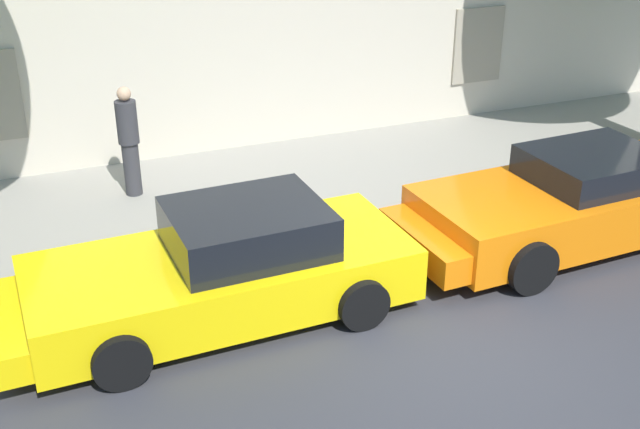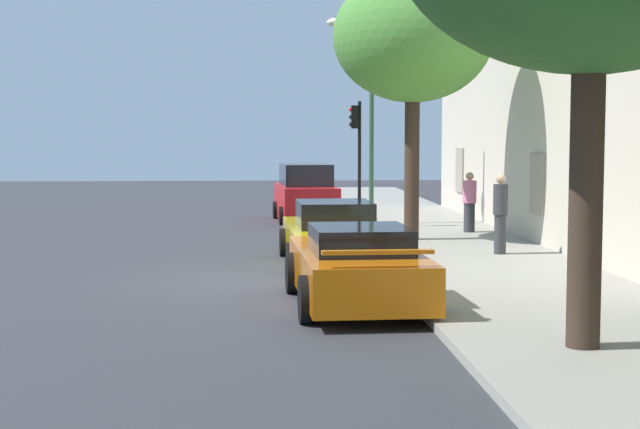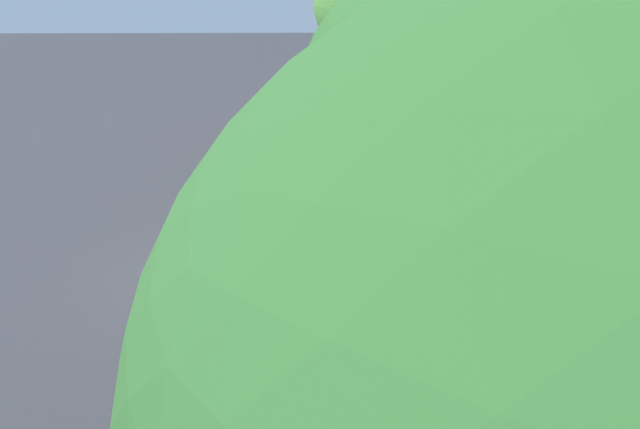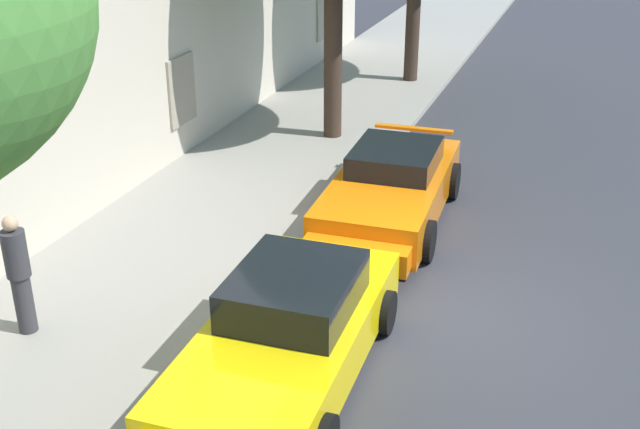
{
  "view_description": "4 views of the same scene",
  "coord_description": "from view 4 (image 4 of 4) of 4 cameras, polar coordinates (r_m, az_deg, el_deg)",
  "views": [
    {
      "loc": [
        -4.32,
        -6.79,
        5.49
      ],
      "look_at": [
        -0.79,
        1.92,
        0.99
      ],
      "focal_mm": 45.13,
      "sensor_mm": 36.0,
      "label": 1
    },
    {
      "loc": [
        18.9,
        0.03,
        2.84
      ],
      "look_at": [
        -1.15,
        1.28,
        1.17
      ],
      "focal_mm": 54.89,
      "sensor_mm": 36.0,
      "label": 2
    },
    {
      "loc": [
        14.96,
        1.73,
        7.26
      ],
      "look_at": [
        0.25,
        1.97,
        1.53
      ],
      "focal_mm": 41.81,
      "sensor_mm": 36.0,
      "label": 3
    },
    {
      "loc": [
        -10.32,
        -1.77,
        6.4
      ],
      "look_at": [
        -0.75,
        1.67,
        1.73
      ],
      "focal_mm": 44.77,
      "sensor_mm": 36.0,
      "label": 4
    }
  ],
  "objects": [
    {
      "name": "ground_plane",
      "position": [
        12.27,
        8.64,
        -7.1
      ],
      "size": [
        80.0,
        80.0,
        0.0
      ],
      "primitive_type": "plane",
      "color": "#333338"
    },
    {
      "name": "sidewalk",
      "position": [
        13.72,
        -10.86,
        -3.3
      ],
      "size": [
        60.0,
        4.34,
        0.14
      ],
      "primitive_type": "cube",
      "color": "gray",
      "rests_on": "ground"
    },
    {
      "name": "sportscar_red_lead",
      "position": [
        10.42,
        -2.75,
        -9.2
      ],
      "size": [
        5.15,
        2.27,
        1.39
      ],
      "color": "yellow",
      "rests_on": "ground"
    },
    {
      "name": "sportscar_yellow_flank",
      "position": [
        14.78,
        4.91,
        1.54
      ],
      "size": [
        5.02,
        2.29,
        1.35
      ],
      "color": "orange",
      "rests_on": "ground"
    },
    {
      "name": "pedestrian_admiring",
      "position": [
        11.8,
        -20.73,
        -3.93
      ],
      "size": [
        0.39,
        0.39,
        1.8
      ],
      "color": "#333338",
      "rests_on": "sidewalk"
    }
  ]
}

